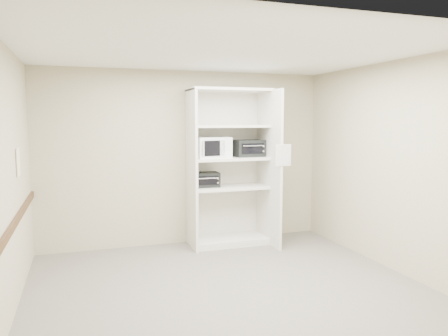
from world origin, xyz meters
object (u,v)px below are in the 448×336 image
object	(u,v)px
toaster_oven_upper	(248,148)
toaster_oven_lower	(206,180)
microwave	(211,147)
shelving_unit	(232,172)

from	to	relation	value
toaster_oven_upper	toaster_oven_lower	distance (m)	0.84
microwave	shelving_unit	bearing A→B (deg)	-7.31
shelving_unit	toaster_oven_upper	distance (m)	0.47
toaster_oven_lower	shelving_unit	bearing A→B (deg)	-3.64
toaster_oven_upper	toaster_oven_lower	xyz separation A→B (m)	(-0.70, 0.01, -0.47)
shelving_unit	toaster_oven_lower	xyz separation A→B (m)	(-0.41, 0.04, -0.10)
toaster_oven_lower	toaster_oven_upper	bearing A→B (deg)	1.47
shelving_unit	toaster_oven_upper	size ratio (longest dim) A/B	5.30
shelving_unit	toaster_oven_upper	xyz separation A→B (m)	(0.29, 0.03, 0.37)
shelving_unit	toaster_oven_lower	distance (m)	0.43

